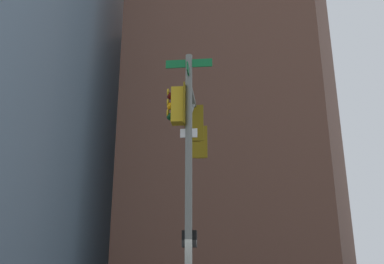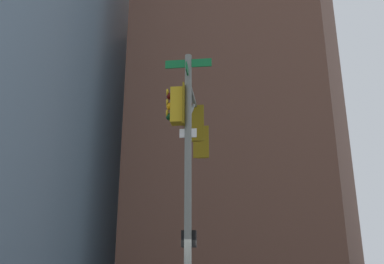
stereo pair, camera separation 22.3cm
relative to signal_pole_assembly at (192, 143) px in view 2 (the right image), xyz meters
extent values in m
cylinder|color=slate|center=(-1.25, -0.44, -1.61)|extent=(0.18, 0.18, 7.50)
cylinder|color=slate|center=(1.14, 0.29, 1.33)|extent=(4.81, 1.57, 0.12)
cylinder|color=slate|center=(-0.39, -0.18, 0.88)|extent=(1.02, 0.38, 0.75)
cube|color=#0F6B33|center=(-1.25, -0.44, 1.89)|extent=(0.40, 1.24, 0.24)
cube|color=#0F6B33|center=(-1.25, -0.44, 1.59)|extent=(0.91, 0.30, 0.24)
cube|color=white|center=(-1.25, -0.44, -0.15)|extent=(0.16, 0.44, 0.24)
cube|color=gold|center=(0.59, 0.12, 0.77)|extent=(0.42, 0.42, 1.00)
cube|color=#775E0F|center=(0.41, 0.06, 0.77)|extent=(0.20, 0.53, 1.16)
sphere|color=#470A07|center=(0.78, 0.18, 1.07)|extent=(0.20, 0.20, 0.20)
cylinder|color=gold|center=(0.85, 0.20, 1.16)|extent=(0.11, 0.23, 0.23)
sphere|color=#F29E0C|center=(0.78, 0.18, 0.77)|extent=(0.20, 0.20, 0.20)
cylinder|color=gold|center=(0.85, 0.20, 0.86)|extent=(0.11, 0.23, 0.23)
sphere|color=#0A3819|center=(0.78, 0.18, 0.47)|extent=(0.20, 0.20, 0.20)
cylinder|color=gold|center=(0.85, 0.20, 0.56)|extent=(0.11, 0.23, 0.23)
cube|color=gold|center=(2.42, 0.68, 0.77)|extent=(0.42, 0.42, 1.00)
cube|color=#775E0F|center=(2.24, 0.62, 0.77)|extent=(0.20, 0.53, 1.16)
sphere|color=#470A07|center=(2.62, 0.74, 1.07)|extent=(0.20, 0.20, 0.20)
cylinder|color=gold|center=(2.68, 0.76, 1.16)|extent=(0.11, 0.23, 0.23)
sphere|color=#F29E0C|center=(2.62, 0.74, 0.77)|extent=(0.20, 0.20, 0.20)
cylinder|color=gold|center=(2.68, 0.76, 0.86)|extent=(0.11, 0.23, 0.23)
sphere|color=#0A3819|center=(2.62, 0.74, 0.47)|extent=(0.20, 0.20, 0.20)
cylinder|color=gold|center=(2.68, 0.76, 0.56)|extent=(0.11, 0.23, 0.23)
cube|color=gold|center=(-1.33, -0.16, 0.63)|extent=(0.42, 0.42, 1.00)
cube|color=#775E0F|center=(-1.28, -0.34, 0.63)|extent=(0.53, 0.20, 1.16)
sphere|color=#470A07|center=(-1.39, 0.03, 0.93)|extent=(0.20, 0.20, 0.20)
cylinder|color=gold|center=(-1.41, 0.10, 1.02)|extent=(0.23, 0.11, 0.23)
sphere|color=#F29E0C|center=(-1.39, 0.03, 0.63)|extent=(0.20, 0.20, 0.20)
cylinder|color=gold|center=(-1.41, 0.10, 0.72)|extent=(0.23, 0.11, 0.23)
sphere|color=#0A3819|center=(-1.39, 0.03, 0.33)|extent=(0.20, 0.20, 0.20)
cylinder|color=gold|center=(-1.41, 0.10, 0.42)|extent=(0.23, 0.11, 0.23)
cube|color=black|center=(-1.02, -0.37, -2.83)|extent=(0.35, 0.42, 0.40)
cube|color=#EA5914|center=(-0.89, -0.33, -2.83)|extent=(0.09, 0.25, 0.28)
cube|color=brown|center=(35.63, 8.28, 20.31)|extent=(21.46, 20.63, 51.34)
cube|color=brown|center=(43.35, 18.61, 11.33)|extent=(19.05, 18.53, 33.38)
cube|color=brown|center=(50.20, 32.80, 14.29)|extent=(17.10, 16.58, 39.31)
camera|label=1|loc=(-11.28, -4.66, -3.84)|focal=41.21mm
camera|label=2|loc=(-11.20, -4.87, -3.84)|focal=41.21mm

